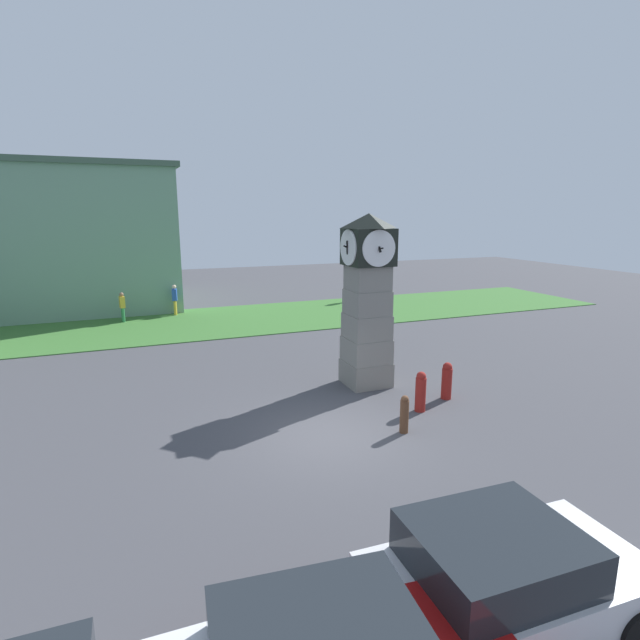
{
  "coord_description": "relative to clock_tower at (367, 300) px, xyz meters",
  "views": [
    {
      "loc": [
        -4.58,
        -10.8,
        5.54
      ],
      "look_at": [
        1.05,
        3.25,
        2.26
      ],
      "focal_mm": 28.0,
      "sensor_mm": 36.0,
      "label": 1
    }
  ],
  "objects": [
    {
      "name": "ground_plane",
      "position": [
        -2.61,
        -3.13,
        -2.8
      ],
      "size": [
        79.3,
        79.3,
        0.0
      ],
      "primitive_type": "plane",
      "color": "#424247"
    },
    {
      "name": "pedestrian_crossing_lot",
      "position": [
        5.96,
        13.97,
        -1.77
      ],
      "size": [
        0.4,
        0.47,
        1.79
      ],
      "color": "#338C4C",
      "rests_on": "ground_plane"
    },
    {
      "name": "grass_verge_far",
      "position": [
        -4.17,
        11.41,
        -2.78
      ],
      "size": [
        47.58,
        7.62,
        0.04
      ],
      "primitive_type": "cube",
      "color": "#386B2D",
      "rests_on": "ground_plane"
    },
    {
      "name": "pedestrian_near_bench",
      "position": [
        -7.27,
        12.98,
        -1.92
      ],
      "size": [
        0.3,
        0.43,
        1.56
      ],
      "color": "#338C4C",
      "rests_on": "ground_plane"
    },
    {
      "name": "bollard_mid_row",
      "position": [
        0.4,
        -2.62,
        -2.21
      ],
      "size": [
        0.3,
        0.3,
        1.17
      ],
      "color": "maroon",
      "rests_on": "ground_plane"
    },
    {
      "name": "car_by_building",
      "position": [
        -2.72,
        -9.44,
        -2.05
      ],
      "size": [
        3.94,
        2.22,
        1.48
      ],
      "color": "silver",
      "rests_on": "ground_plane"
    },
    {
      "name": "pedestrian_by_cars",
      "position": [
        -4.6,
        13.82,
        -1.84
      ],
      "size": [
        0.32,
        0.44,
        1.69
      ],
      "color": "gold",
      "rests_on": "ground_plane"
    },
    {
      "name": "bollard_near_tower",
      "position": [
        1.67,
        -2.09,
        -2.22
      ],
      "size": [
        0.31,
        0.31,
        1.14
      ],
      "color": "maroon",
      "rests_on": "ground_plane"
    },
    {
      "name": "clock_tower",
      "position": [
        0.0,
        0.0,
        0.0
      ],
      "size": [
        1.75,
        1.86,
        5.51
      ],
      "color": "gray",
      "rests_on": "ground_plane"
    },
    {
      "name": "warehouse_blue_far",
      "position": [
        -11.55,
        19.18,
        1.29
      ],
      "size": [
        15.34,
        10.88,
        8.17
      ],
      "color": "gray",
      "rests_on": "ground_plane"
    },
    {
      "name": "bollard_far_row",
      "position": [
        -0.77,
        -3.67,
        -2.29
      ],
      "size": [
        0.23,
        0.23,
        1.0
      ],
      "color": "brown",
      "rests_on": "ground_plane"
    }
  ]
}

